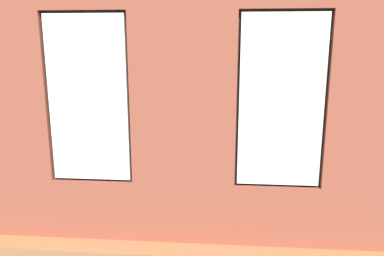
% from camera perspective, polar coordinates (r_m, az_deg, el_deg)
% --- Properties ---
extents(ground_plane, '(7.03, 5.88, 0.10)m').
position_cam_1_polar(ground_plane, '(7.07, 0.94, -6.83)').
color(ground_plane, '#99663D').
extents(brick_wall_with_windows, '(6.43, 0.30, 3.51)m').
position_cam_1_polar(brick_wall_with_windows, '(4.16, -1.40, 4.87)').
color(brick_wall_with_windows, brown).
rests_on(brick_wall_with_windows, ground_plane).
extents(white_wall_right, '(0.10, 4.88, 3.51)m').
position_cam_1_polar(white_wall_right, '(7.42, -24.51, 7.24)').
color(white_wall_right, white).
rests_on(white_wall_right, ground_plane).
extents(couch_by_window, '(1.81, 0.87, 0.80)m').
position_cam_1_polar(couch_by_window, '(5.21, -4.57, -9.73)').
color(couch_by_window, black).
rests_on(couch_by_window, ground_plane).
extents(couch_left, '(1.00, 2.11, 0.80)m').
position_cam_1_polar(couch_left, '(6.94, 22.01, -4.89)').
color(couch_left, black).
rests_on(couch_left, ground_plane).
extents(coffee_table, '(1.60, 0.78, 0.41)m').
position_cam_1_polar(coffee_table, '(7.13, -1.14, -3.14)').
color(coffee_table, '#A87547').
rests_on(coffee_table, ground_plane).
extents(cup_ceramic, '(0.09, 0.09, 0.11)m').
position_cam_1_polar(cup_ceramic, '(7.22, -2.64, -2.14)').
color(cup_ceramic, silver).
rests_on(cup_ceramic, coffee_table).
extents(candle_jar, '(0.08, 0.08, 0.11)m').
position_cam_1_polar(candle_jar, '(6.98, -0.26, -2.62)').
color(candle_jar, '#B7333D').
rests_on(candle_jar, coffee_table).
extents(table_plant_small, '(0.15, 0.15, 0.23)m').
position_cam_1_polar(table_plant_small, '(7.04, -5.13, -1.97)').
color(table_plant_small, beige).
rests_on(table_plant_small, coffee_table).
extents(remote_gray, '(0.18, 0.08, 0.02)m').
position_cam_1_polar(remote_gray, '(7.22, 2.44, -2.49)').
color(remote_gray, '#59595B').
rests_on(remote_gray, coffee_table).
extents(remote_silver, '(0.14, 0.17, 0.02)m').
position_cam_1_polar(remote_silver, '(7.12, -1.14, -2.70)').
color(remote_silver, '#B2B2B7').
rests_on(remote_silver, coffee_table).
extents(media_console, '(0.94, 0.42, 0.54)m').
position_cam_1_polar(media_console, '(8.08, -19.57, -2.71)').
color(media_console, black).
rests_on(media_console, ground_plane).
extents(tv_flatscreen, '(0.94, 0.20, 0.68)m').
position_cam_1_polar(tv_flatscreen, '(7.95, -19.88, 1.55)').
color(tv_flatscreen, black).
rests_on(tv_flatscreen, media_console).
extents(papasan_chair, '(1.05, 1.05, 0.67)m').
position_cam_1_polar(papasan_chair, '(8.40, -3.44, -0.27)').
color(papasan_chair, olive).
rests_on(papasan_chair, ground_plane).
extents(potted_plant_foreground_right, '(1.09, 1.10, 1.37)m').
position_cam_1_polar(potted_plant_foreground_right, '(9.18, -14.35, 2.88)').
color(potted_plant_foreground_right, '#9E5638').
rests_on(potted_plant_foreground_right, ground_plane).
extents(potted_plant_near_tv, '(0.81, 0.80, 1.27)m').
position_cam_1_polar(potted_plant_near_tv, '(6.92, -18.81, -0.93)').
color(potted_plant_near_tv, brown).
rests_on(potted_plant_near_tv, ground_plane).
extents(potted_plant_between_couches, '(0.75, 0.80, 1.11)m').
position_cam_1_polar(potted_plant_between_couches, '(5.11, 10.82, -6.71)').
color(potted_plant_between_couches, brown).
rests_on(potted_plant_between_couches, ground_plane).
extents(potted_plant_corner_near_left, '(0.68, 0.81, 1.12)m').
position_cam_1_polar(potted_plant_corner_near_left, '(9.03, 18.99, 1.48)').
color(potted_plant_corner_near_left, '#47423D').
rests_on(potted_plant_corner_near_left, ground_plane).
extents(potted_plant_mid_room_small, '(0.38, 0.38, 0.58)m').
position_cam_1_polar(potted_plant_mid_room_small, '(7.72, 10.06, -1.76)').
color(potted_plant_mid_room_small, brown).
rests_on(potted_plant_mid_room_small, ground_plane).
extents(potted_plant_by_left_couch, '(0.27, 0.27, 0.48)m').
position_cam_1_polar(potted_plant_by_left_couch, '(8.23, 16.38, -1.93)').
color(potted_plant_by_left_couch, '#47423D').
rests_on(potted_plant_by_left_couch, ground_plane).
extents(potted_plant_beside_window_right, '(0.87, 0.82, 1.31)m').
position_cam_1_polar(potted_plant_beside_window_right, '(5.66, -24.37, -6.50)').
color(potted_plant_beside_window_right, '#47423D').
rests_on(potted_plant_beside_window_right, ground_plane).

